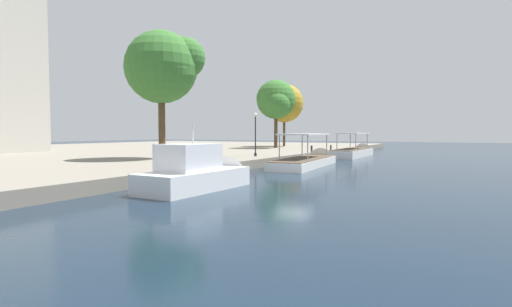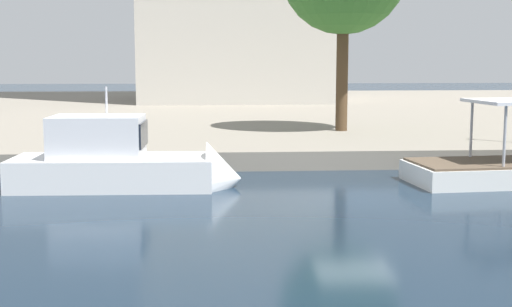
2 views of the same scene
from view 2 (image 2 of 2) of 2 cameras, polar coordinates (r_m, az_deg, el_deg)
ground_plane at (r=22.71m, az=8.15°, el=-3.58°), size 220.00×220.00×0.00m
dock_promenade at (r=55.10m, az=0.91°, el=3.49°), size 120.00×55.00×0.77m
motor_yacht_1 at (r=24.47m, az=-10.33°, el=-1.28°), size 7.94×2.92×4.49m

